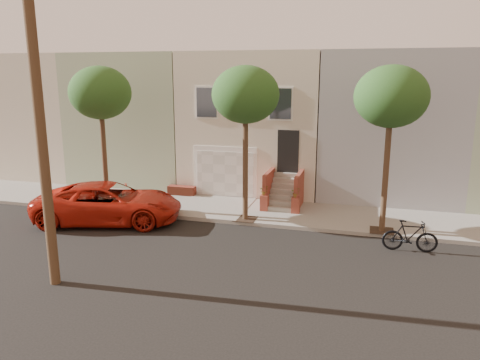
# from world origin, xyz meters

# --- Properties ---
(ground) EXTENTS (90.00, 90.00, 0.00)m
(ground) POSITION_xyz_m (0.00, 0.00, 0.00)
(ground) COLOR black
(ground) RESTS_ON ground
(sidewalk) EXTENTS (40.00, 3.70, 0.15)m
(sidewalk) POSITION_xyz_m (0.00, 5.35, 0.07)
(sidewalk) COLOR gray
(sidewalk) RESTS_ON ground
(house_row) EXTENTS (33.10, 11.70, 7.00)m
(house_row) POSITION_xyz_m (0.00, 11.19, 3.64)
(house_row) COLOR beige
(house_row) RESTS_ON sidewalk
(tree_left) EXTENTS (2.70, 2.57, 6.30)m
(tree_left) POSITION_xyz_m (-5.50, 3.90, 5.26)
(tree_left) COLOR #2D2116
(tree_left) RESTS_ON sidewalk
(tree_mid) EXTENTS (2.70, 2.57, 6.30)m
(tree_mid) POSITION_xyz_m (1.00, 3.90, 5.26)
(tree_mid) COLOR #2D2116
(tree_mid) RESTS_ON sidewalk
(tree_right) EXTENTS (2.70, 2.57, 6.30)m
(tree_right) POSITION_xyz_m (6.50, 3.90, 5.26)
(tree_right) COLOR #2D2116
(tree_right) RESTS_ON sidewalk
(utility_pole) EXTENTS (23.60, 1.22, 10.00)m
(utility_pole) POSITION_xyz_m (8.00, -3.20, 5.19)
(utility_pole) COLOR #453520
(utility_pole) RESTS_ON ground
(pickup_truck) EXTENTS (6.51, 4.22, 1.67)m
(pickup_truck) POSITION_xyz_m (-4.51, 2.43, 0.83)
(pickup_truck) COLOR #AC1C0F
(pickup_truck) RESTS_ON ground
(motorcycle) EXTENTS (1.91, 0.64, 1.13)m
(motorcycle) POSITION_xyz_m (7.40, 2.33, 0.57)
(motorcycle) COLOR black
(motorcycle) RESTS_ON ground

